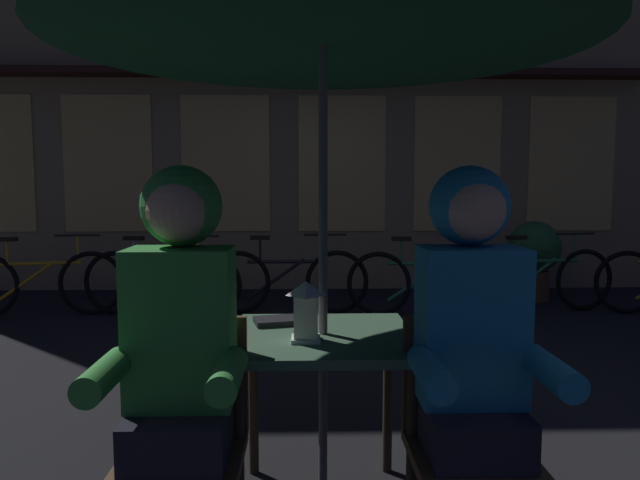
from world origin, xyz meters
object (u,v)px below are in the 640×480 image
person_right_hooded (473,334)px  bicycle_nearest (38,283)px  cafe_table (323,358)px  bicycle_fourth (429,284)px  book (278,321)px  chair_right (465,431)px  chair_left (186,434)px  bicycle_second (161,282)px  potted_plant (534,253)px  bicycle_third (288,281)px  bicycle_fifth (540,280)px  person_left_hooded (180,336)px  lantern (306,310)px

person_right_hooded → bicycle_nearest: size_ratio=0.84×
cafe_table → bicycle_nearest: bicycle_nearest is taller
bicycle_fourth → book: (-1.37, -3.28, 0.41)m
bicycle_nearest → chair_right: bearing=-50.7°
chair_left → bicycle_nearest: chair_left is taller
bicycle_second → potted_plant: (4.13, 0.71, 0.20)m
bicycle_fourth → book: 3.57m
bicycle_third → bicycle_fifth: (2.64, -0.02, 0.00)m
bicycle_fourth → book: bearing=-112.7°
chair_left → bicycle_third: chair_left is taller
bicycle_fifth → bicycle_nearest: bearing=-179.4°
person_left_hooded → bicycle_third: bearing=86.8°
bicycle_fifth → potted_plant: bearing=73.5°
bicycle_nearest → bicycle_second: same height
cafe_table → bicycle_fifth: size_ratio=0.44×
bicycle_fourth → bicycle_fifth: size_ratio=0.99×
lantern → bicycle_fourth: size_ratio=0.14×
chair_right → bicycle_third: 4.11m
bicycle_fourth → bicycle_second: bearing=176.6°
bicycle_nearest → bicycle_fifth: (5.17, 0.05, 0.00)m
bicycle_second → bicycle_fourth: size_ratio=1.01×
lantern → bicycle_third: lantern is taller
chair_right → person_right_hooded: size_ratio=0.62×
potted_plant → person_right_hooded: bearing=-114.0°
cafe_table → potted_plant: 5.05m
person_right_hooded → bicycle_nearest: bearing=128.9°
lantern → potted_plant: size_ratio=0.25×
person_right_hooded → bicycle_fourth: bearing=79.7°
chair_right → bicycle_second: size_ratio=0.52×
person_right_hooded → bicycle_fourth: 3.97m
cafe_table → potted_plant: (2.59, 4.33, -0.09)m
book → chair_right: bearing=-52.3°
cafe_table → person_right_hooded: person_right_hooded is taller
cafe_table → bicycle_second: bearing=113.0°
chair_right → bicycle_fifth: (1.92, 4.03, -0.14)m
person_left_hooded → bicycle_fifth: (2.88, 4.08, -0.50)m
person_left_hooded → bicycle_second: 4.20m
chair_left → person_left_hooded: person_left_hooded is taller
bicycle_nearest → bicycle_second: (1.24, 0.01, 0.00)m
person_left_hooded → person_right_hooded: 0.96m
bicycle_third → bicycle_fourth: size_ratio=1.02×
bicycle_fourth → potted_plant: bearing=31.9°
chair_left → bicycle_fifth: (2.88, 4.03, -0.14)m
bicycle_second → book: bicycle_second is taller
bicycle_third → bicycle_fifth: size_ratio=1.01×
person_right_hooded → bicycle_nearest: (-3.25, 4.03, -0.50)m
chair_left → chair_right: (0.96, 0.00, 0.00)m
person_left_hooded → bicycle_third: size_ratio=0.83×
chair_left → chair_right: size_ratio=1.00×
chair_right → potted_plant: size_ratio=0.95×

